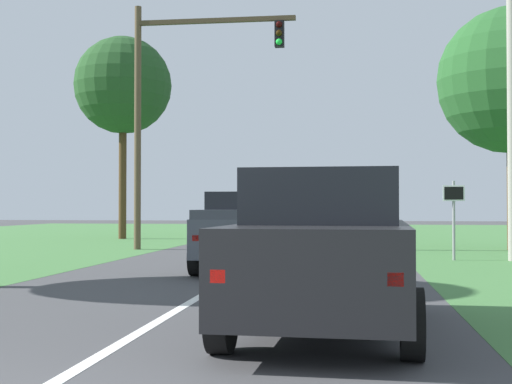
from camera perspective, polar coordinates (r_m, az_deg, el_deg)
ground_plane at (r=15.08m, az=-1.98°, el=-6.94°), size 120.00×120.00×0.00m
red_suv_near at (r=8.69m, az=5.69°, el=-4.46°), size 2.30×4.84×1.93m
pickup_truck_lead at (r=16.74m, az=-0.55°, el=-3.09°), size 2.30×4.88×1.85m
traffic_light at (r=25.22m, az=-6.68°, el=7.88°), size 5.72×0.40×8.61m
keep_moving_sign at (r=20.65m, az=15.65°, el=-1.34°), size 0.60×0.09×2.24m
oak_tree_right at (r=26.44m, az=19.89°, el=8.44°), size 5.10×5.10×8.46m
utility_pole_right at (r=21.19m, az=19.94°, el=8.08°), size 0.28×0.28×9.79m
extra_tree_1 at (r=34.16m, az=-10.67°, el=8.40°), size 4.55×4.55×9.49m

